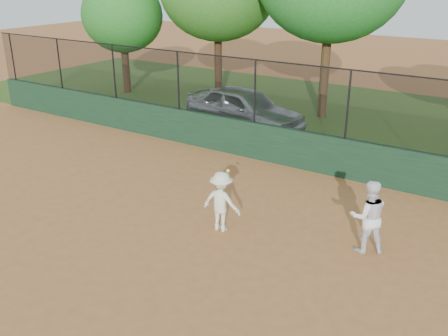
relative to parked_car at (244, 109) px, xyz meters
The scene contains 8 objects.
ground 8.77m from the parked_car, 74.76° to the right, with size 80.00×80.00×0.00m, color #AB6837.
back_wall 3.35m from the parked_car, 46.57° to the right, with size 26.00×0.20×1.20m, color #193821.
grass_strip 4.33m from the parked_car, 57.31° to the left, with size 36.00×12.00×0.01m, color #2C4816.
parked_car is the anchor object (origin of this frame).
player_second 9.07m from the parked_car, 42.43° to the right, with size 0.80×0.63×1.65m, color white.
player_main 7.88m from the parked_car, 63.26° to the right, with size 0.98×0.61×1.71m.
fence_assembly 3.61m from the parked_car, 46.92° to the right, with size 26.00×0.06×2.00m.
tree_0 8.86m from the parked_car, 164.37° to the left, with size 3.99×3.63×5.41m.
Camera 1 is at (6.94, -7.36, 5.77)m, focal length 40.00 mm.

